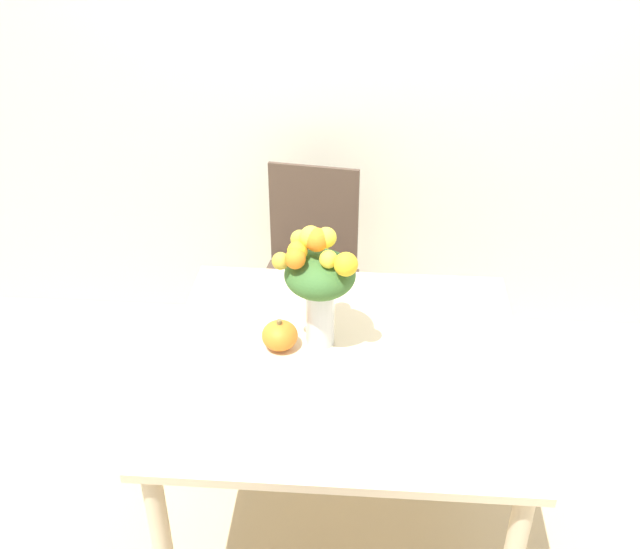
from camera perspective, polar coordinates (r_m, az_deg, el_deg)
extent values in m
plane|color=tan|center=(2.94, 1.56, -17.72)|extent=(12.00, 12.00, 0.00)
cube|color=silver|center=(3.34, 3.09, 16.64)|extent=(8.00, 0.06, 2.70)
cube|color=beige|center=(2.43, 1.81, -6.77)|extent=(1.15, 1.06, 0.03)
cylinder|color=beige|center=(3.08, -7.56, -6.06)|extent=(0.06, 0.06, 0.71)
cylinder|color=beige|center=(3.06, 11.84, -6.86)|extent=(0.06, 0.06, 0.71)
cylinder|color=silver|center=(2.43, 0.00, -3.09)|extent=(0.09, 0.09, 0.22)
cylinder|color=silver|center=(2.46, 0.00, -4.13)|extent=(0.08, 0.08, 0.11)
cylinder|color=#38662D|center=(2.41, 0.45, -2.51)|extent=(0.01, 0.01, 0.26)
cylinder|color=#38662D|center=(2.42, 0.17, -2.25)|extent=(0.01, 0.01, 0.26)
cylinder|color=#38662D|center=(2.42, -0.34, -2.32)|extent=(0.01, 0.01, 0.26)
cylinder|color=#38662D|center=(2.40, -0.38, -2.62)|extent=(0.01, 0.01, 0.26)
cylinder|color=#38662D|center=(2.40, 0.11, -2.74)|extent=(0.01, 0.01, 0.26)
ellipsoid|color=#38662D|center=(2.34, 0.00, 0.00)|extent=(0.23, 0.23, 0.14)
sphere|color=yellow|center=(2.28, 0.48, 2.84)|extent=(0.06, 0.06, 0.06)
sphere|color=#AD9E33|center=(2.33, -1.56, 2.72)|extent=(0.06, 0.06, 0.06)
sphere|color=yellow|center=(2.41, -0.14, 2.07)|extent=(0.07, 0.07, 0.07)
sphere|color=#AD9E33|center=(2.28, -3.02, 1.03)|extent=(0.05, 0.05, 0.05)
sphere|color=yellow|center=(2.28, -1.73, 1.79)|extent=(0.06, 0.06, 0.06)
sphere|color=yellow|center=(2.26, 0.64, 1.17)|extent=(0.06, 0.06, 0.06)
sphere|color=orange|center=(2.27, -0.25, 2.66)|extent=(0.07, 0.07, 0.07)
sphere|color=yellow|center=(2.28, -0.70, 2.87)|extent=(0.07, 0.07, 0.07)
sphere|color=orange|center=(2.25, -1.89, 1.21)|extent=(0.06, 0.06, 0.06)
sphere|color=yellow|center=(2.23, 1.89, 0.79)|extent=(0.07, 0.07, 0.07)
ellipsoid|color=orange|center=(2.45, -3.08, -4.65)|extent=(0.12, 0.12, 0.09)
cylinder|color=brown|center=(2.42, -3.12, -3.70)|extent=(0.02, 0.02, 0.02)
cube|color=#47382D|center=(3.29, -1.20, -1.25)|extent=(0.47, 0.47, 0.02)
cylinder|color=#47382D|center=(3.32, -4.67, -5.69)|extent=(0.04, 0.04, 0.42)
cylinder|color=#47382D|center=(3.26, 1.12, -6.46)|extent=(0.04, 0.04, 0.42)
cylinder|color=#47382D|center=(3.59, -3.21, -2.41)|extent=(0.04, 0.04, 0.42)
cylinder|color=#47382D|center=(3.53, 2.15, -3.05)|extent=(0.04, 0.04, 0.42)
cube|color=#47382D|center=(3.32, -0.48, 4.35)|extent=(0.40, 0.07, 0.50)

